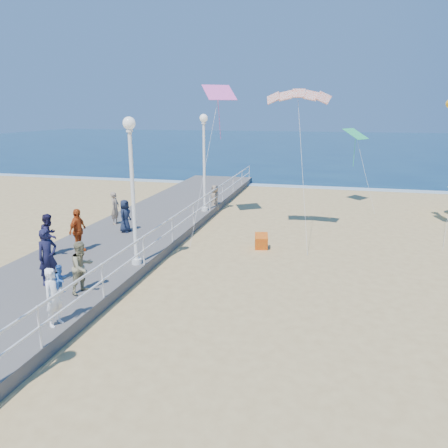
% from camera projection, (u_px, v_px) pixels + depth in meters
% --- Properties ---
extents(ground, '(160.00, 160.00, 0.00)m').
position_uv_depth(ground, '(280.00, 287.00, 15.06)').
color(ground, tan).
rests_on(ground, ground).
extents(ocean, '(160.00, 90.00, 0.05)m').
position_uv_depth(ocean, '(324.00, 144.00, 76.08)').
color(ocean, '#0C2C4A').
rests_on(ocean, ground).
extents(surf_line, '(160.00, 1.20, 0.04)m').
position_uv_depth(surf_line, '(311.00, 187.00, 34.30)').
color(surf_line, white).
rests_on(surf_line, ground).
extents(boardwalk, '(5.00, 44.00, 0.40)m').
position_uv_depth(boardwalk, '(85.00, 264.00, 16.74)').
color(boardwalk, slate).
rests_on(boardwalk, ground).
extents(railing, '(0.05, 42.00, 0.55)m').
position_uv_depth(railing, '(143.00, 243.00, 15.91)').
color(railing, white).
rests_on(railing, boardwalk).
extents(lamp_post_mid, '(0.44, 0.44, 5.32)m').
position_uv_depth(lamp_post_mid, '(132.00, 177.00, 15.36)').
color(lamp_post_mid, white).
rests_on(lamp_post_mid, boardwalk).
extents(lamp_post_far, '(0.44, 0.44, 5.32)m').
position_uv_depth(lamp_post_far, '(204.00, 153.00, 23.81)').
color(lamp_post_far, white).
rests_on(lamp_post_far, boardwalk).
extents(woman_holding_toddler, '(0.48, 0.64, 1.60)m').
position_uv_depth(woman_holding_toddler, '(54.00, 297.00, 11.42)').
color(woman_holding_toddler, white).
rests_on(woman_holding_toddler, boardwalk).
extents(toddler_held, '(0.36, 0.43, 0.80)m').
position_uv_depth(toddler_held, '(61.00, 279.00, 11.42)').
color(toddler_held, '#3165BA').
rests_on(toddler_held, boardwalk).
extents(spectator_0, '(0.67, 0.80, 1.86)m').
position_uv_depth(spectator_0, '(48.00, 257.00, 14.12)').
color(spectator_0, '#171734').
rests_on(spectator_0, boardwalk).
extents(spectator_1, '(0.83, 0.95, 1.66)m').
position_uv_depth(spectator_1, '(82.00, 267.00, 13.49)').
color(spectator_1, gray).
rests_on(spectator_1, boardwalk).
extents(spectator_3, '(0.45, 1.05, 1.77)m').
position_uv_depth(spectator_3, '(78.00, 231.00, 17.34)').
color(spectator_3, '#B94617').
rests_on(spectator_3, boardwalk).
extents(spectator_4, '(0.52, 0.77, 1.54)m').
position_uv_depth(spectator_4, '(125.00, 216.00, 20.24)').
color(spectator_4, '#182035').
rests_on(spectator_4, boardwalk).
extents(spectator_6, '(0.42, 0.61, 1.62)m').
position_uv_depth(spectator_6, '(115.00, 208.00, 21.63)').
color(spectator_6, gray).
rests_on(spectator_6, boardwalk).
extents(spectator_7, '(0.78, 0.93, 1.70)m').
position_uv_depth(spectator_7, '(49.00, 235.00, 16.83)').
color(spectator_7, '#1E1A3A').
rests_on(spectator_7, boardwalk).
extents(beach_walker_c, '(0.82, 0.93, 1.60)m').
position_uv_depth(beach_walker_c, '(215.00, 198.00, 26.07)').
color(beach_walker_c, '#85725B').
rests_on(beach_walker_c, ground).
extents(box_kite, '(0.68, 0.80, 0.74)m').
position_uv_depth(box_kite, '(261.00, 243.00, 19.12)').
color(box_kite, red).
rests_on(box_kite, ground).
extents(kite_parafoil, '(2.87, 0.94, 0.65)m').
position_uv_depth(kite_parafoil, '(298.00, 93.00, 19.27)').
color(kite_parafoil, '#DE421A').
extents(kite_diamond_pink, '(1.96, 1.90, 0.79)m').
position_uv_depth(kite_diamond_pink, '(219.00, 92.00, 22.13)').
color(kite_diamond_pink, '#FC5CBE').
extents(kite_diamond_green, '(1.66, 1.71, 0.63)m').
position_uv_depth(kite_diamond_green, '(356.00, 134.00, 26.83)').
color(kite_diamond_green, '#2AC56F').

